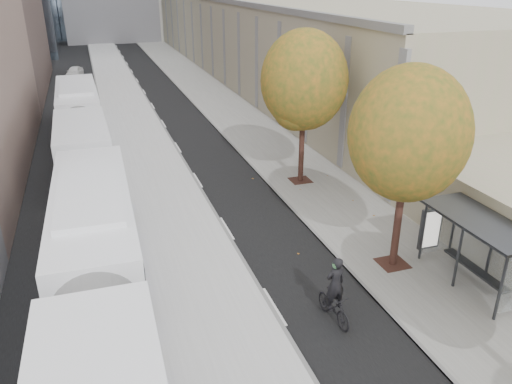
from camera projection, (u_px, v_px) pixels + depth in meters
name	position (u px, v px, depth m)	size (l,w,h in m)	color
bus_platform	(135.00, 129.00, 36.19)	(4.25, 150.00, 0.15)	#B3B3B3
sidewalk	(240.00, 120.00, 38.53)	(4.75, 150.00, 0.08)	gray
building_tan	(259.00, 28.00, 65.51)	(18.00, 92.00, 8.00)	#9F9B7D
bus_shelter	(484.00, 230.00, 17.22)	(1.90, 4.40, 2.53)	#383A3F
tree_c	(409.00, 134.00, 17.17)	(4.20, 4.20, 7.28)	black
tree_d	(304.00, 80.00, 24.91)	(4.40, 4.40, 7.60)	black
bus_near	(97.00, 291.00, 14.69)	(3.14, 18.96, 3.15)	white
bus_far	(80.00, 122.00, 31.84)	(3.08, 18.73, 3.11)	white
cyclist	(334.00, 298.00, 15.83)	(0.71, 1.86, 2.33)	black
distant_car	(75.00, 72.00, 54.88)	(1.38, 3.44, 1.17)	silver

